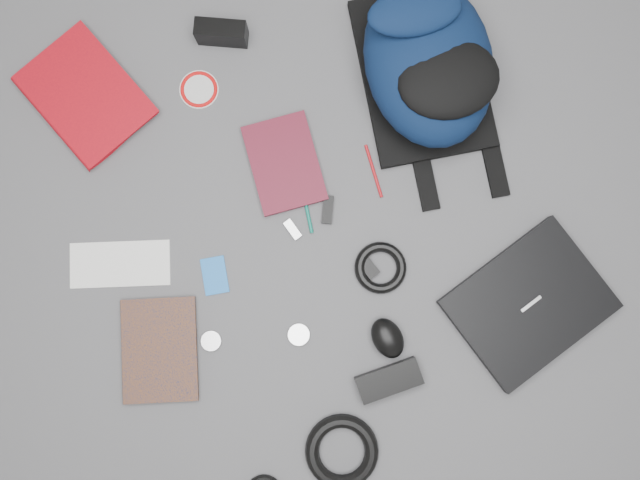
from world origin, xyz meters
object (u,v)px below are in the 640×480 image
object	(u,v)px
comic_book	(122,352)
mouse	(388,338)
backpack	(428,61)
dvd_case	(284,164)
power_brick	(389,380)
textbook_red	(50,126)
laptop	(529,304)
compact_camera	(222,33)

from	to	relation	value
comic_book	mouse	xyz separation A→B (m)	(0.55, -0.17, 0.02)
backpack	dvd_case	xyz separation A→B (m)	(-0.36, -0.09, -0.08)
mouse	comic_book	bearing A→B (deg)	155.85
comic_book	dvd_case	distance (m)	0.55
mouse	power_brick	xyz separation A→B (m)	(-0.03, -0.09, -0.01)
backpack	mouse	size ratio (longest dim) A/B	4.63
textbook_red	comic_book	bearing A→B (deg)	-112.12
backpack	mouse	distance (m)	0.60
laptop	dvd_case	bearing A→B (deg)	113.12
backpack	compact_camera	bearing A→B (deg)	158.09
backpack	power_brick	xyz separation A→B (m)	(-0.31, -0.61, -0.07)
laptop	comic_book	world-z (taller)	laptop
backpack	laptop	size ratio (longest dim) A/B	1.34
laptop	power_brick	xyz separation A→B (m)	(-0.34, -0.05, 0.00)
laptop	textbook_red	xyz separation A→B (m)	(-0.86, 0.73, -0.00)
laptop	textbook_red	world-z (taller)	laptop
laptop	dvd_case	xyz separation A→B (m)	(-0.40, 0.47, -0.01)
comic_book	compact_camera	world-z (taller)	compact_camera
comic_book	mouse	distance (m)	0.58
dvd_case	textbook_red	bearing A→B (deg)	155.42
backpack	comic_book	distance (m)	0.91
dvd_case	compact_camera	xyz separation A→B (m)	(-0.03, 0.32, 0.02)
mouse	backpack	bearing A→B (deg)	54.60
textbook_red	dvd_case	size ratio (longest dim) A/B	1.33
dvd_case	compact_camera	distance (m)	0.32
laptop	comic_book	distance (m)	0.89
mouse	power_brick	bearing A→B (deg)	-115.46
mouse	power_brick	world-z (taller)	mouse
comic_book	power_brick	bearing A→B (deg)	-8.84
mouse	power_brick	size ratio (longest dim) A/B	0.66
textbook_red	compact_camera	bearing A→B (deg)	-12.70
backpack	textbook_red	bearing A→B (deg)	177.18
comic_book	compact_camera	bearing A→B (deg)	70.42
backpack	laptop	xyz separation A→B (m)	(0.04, -0.56, -0.07)
textbook_red	power_brick	bearing A→B (deg)	-77.76
laptop	mouse	bearing A→B (deg)	156.79
mouse	compact_camera	bearing A→B (deg)	91.24
laptop	compact_camera	size ratio (longest dim) A/B	2.79
compact_camera	comic_book	bearing A→B (deg)	-101.96
dvd_case	mouse	size ratio (longest dim) A/B	2.28
comic_book	dvd_case	size ratio (longest dim) A/B	1.08
dvd_case	compact_camera	size ratio (longest dim) A/B	1.84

